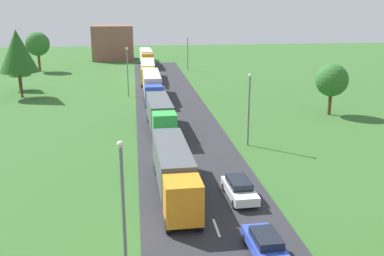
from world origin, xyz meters
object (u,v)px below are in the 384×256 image
object	(u,v)px
lamppost_fourth	(188,51)
truck_third	(152,85)
truck_fifth	(146,57)
lamppost_second	(249,106)
tree_maple	(17,51)
lamppost_third	(128,69)
car_lead	(265,244)
car_second	(239,189)
tree_birch	(332,80)
truck_lead	(174,169)
truck_second	(160,114)
distant_building	(113,43)
tree_oak	(38,44)
lamppost_lead	(123,205)
truck_fourth	(148,70)
tree_elm	(18,64)

from	to	relation	value
lamppost_fourth	truck_third	bearing A→B (deg)	-107.19
truck_fifth	lamppost_second	xyz separation A→B (m)	(8.68, -60.16, 2.02)
lamppost_fourth	tree_maple	world-z (taller)	tree_maple
truck_third	lamppost_third	xyz separation A→B (m)	(-3.65, 2.36, 2.10)
car_lead	car_second	world-z (taller)	car_second
truck_fifth	tree_birch	world-z (taller)	tree_birch
truck_lead	truck_fifth	world-z (taller)	truck_fifth
truck_second	distant_building	world-z (taller)	distant_building
lamppost_third	tree_birch	xyz separation A→B (m)	(26.52, -15.31, 0.29)
lamppost_second	tree_oak	xyz separation A→B (m)	(-31.74, 55.86, 1.58)
lamppost_lead	car_lead	bearing A→B (deg)	8.39
car_lead	tree_oak	distance (m)	81.42
truck_lead	car_second	size ratio (longest dim) A/B	2.77
truck_second	lamppost_fourth	world-z (taller)	lamppost_fourth
truck_lead	truck_third	bearing A→B (deg)	90.30
truck_third	lamppost_second	xyz separation A→B (m)	(8.89, -24.36, 2.02)
lamppost_third	tree_oak	distance (m)	34.93
lamppost_fourth	lamppost_second	bearing A→B (deg)	-90.14
truck_lead	truck_fourth	world-z (taller)	truck_lead
truck_second	distant_building	bearing A→B (deg)	96.70
car_second	tree_elm	bearing A→B (deg)	119.67
truck_second	lamppost_third	distance (m)	21.11
lamppost_lead	lamppost_fourth	bearing A→B (deg)	80.66
truck_third	tree_elm	size ratio (longest dim) A/B	2.15
car_second	lamppost_fourth	xyz separation A→B (m)	(4.03, 66.22, 3.29)
car_second	lamppost_third	distance (m)	40.49
tree_oak	tree_maple	world-z (taller)	tree_maple
tree_elm	distant_building	xyz separation A→B (m)	(14.01, 39.57, -0.11)
truck_fifth	tree_elm	world-z (taller)	tree_elm
truck_second	tree_elm	bearing A→B (deg)	127.84
car_lead	truck_second	bearing A→B (deg)	99.54
truck_lead	truck_fifth	xyz separation A→B (m)	(0.03, 71.41, 0.11)
truck_fifth	tree_oak	bearing A→B (deg)	-169.43
tree_oak	truck_lead	bearing A→B (deg)	-71.06
truck_third	car_lead	distance (m)	45.24
lamppost_second	tree_birch	bearing A→B (deg)	39.23
tree_maple	distant_building	xyz separation A→B (m)	(12.35, 45.93, -2.87)
car_lead	tree_elm	size ratio (longest dim) A/B	0.63
truck_fourth	lamppost_second	bearing A→B (deg)	-77.64
car_second	tree_maple	distance (m)	48.28
truck_second	distant_building	size ratio (longest dim) A/B	1.19
tree_birch	lamppost_third	bearing A→B (deg)	150.01
car_second	lamppost_third	world-z (taller)	lamppost_third
truck_second	tree_oak	bearing A→B (deg)	114.81
tree_oak	lamppost_third	bearing A→B (deg)	-56.62
truck_third	lamppost_third	bearing A→B (deg)	147.13
truck_lead	truck_fifth	bearing A→B (deg)	89.98
truck_fourth	tree_elm	xyz separation A→B (m)	(-21.74, -6.55, 2.38)
truck_second	tree_oak	xyz separation A→B (m)	(-23.01, 49.79, 3.70)
lamppost_third	tree_birch	world-z (taller)	lamppost_third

